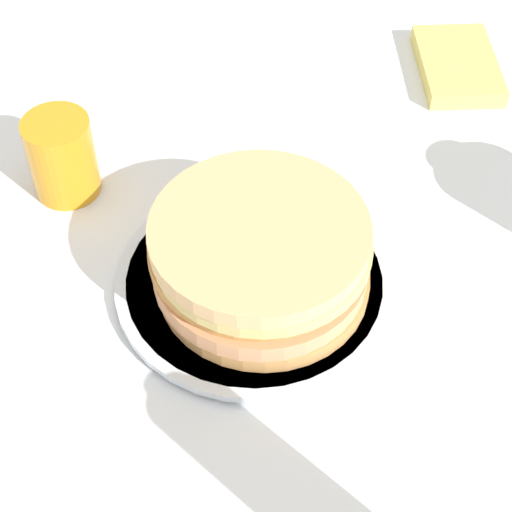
{
  "coord_description": "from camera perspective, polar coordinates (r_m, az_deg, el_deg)",
  "views": [
    {
      "loc": [
        -0.44,
        0.16,
        0.61
      ],
      "look_at": [
        -0.0,
        -0.03,
        0.05
      ],
      "focal_mm": 60.0,
      "sensor_mm": 36.0,
      "label": 1
    }
  ],
  "objects": [
    {
      "name": "juice_glass",
      "position": [
        0.85,
        -12.8,
        6.47
      ],
      "size": [
        0.07,
        0.07,
        0.08
      ],
      "color": "orange",
      "rests_on": "ground_plane"
    },
    {
      "name": "ground_plane",
      "position": [
        0.77,
        -2.06,
        -2.68
      ],
      "size": [
        4.0,
        4.0,
        0.0
      ],
      "primitive_type": "plane",
      "color": "white"
    },
    {
      "name": "pancake_stack",
      "position": [
        0.73,
        0.28,
        0.06
      ],
      "size": [
        0.2,
        0.19,
        0.08
      ],
      "color": "tan",
      "rests_on": "plate"
    },
    {
      "name": "napkin",
      "position": [
        1.02,
        13.29,
        12.26
      ],
      "size": [
        0.15,
        0.13,
        0.02
      ],
      "color": "#E5D166",
      "rests_on": "ground_plane"
    },
    {
      "name": "plate",
      "position": [
        0.77,
        -0.0,
        -1.94
      ],
      "size": [
        0.25,
        0.25,
        0.01
      ],
      "color": "silver",
      "rests_on": "ground_plane"
    }
  ]
}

